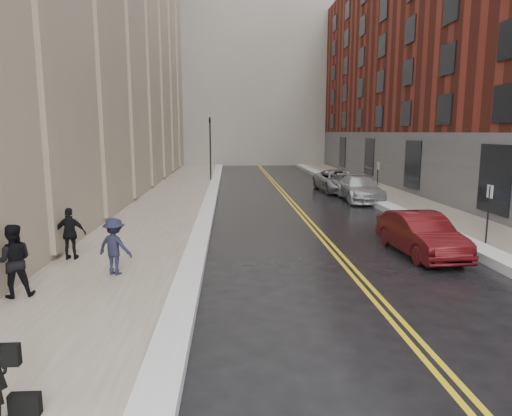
{
  "coord_description": "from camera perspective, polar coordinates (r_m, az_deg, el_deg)",
  "views": [
    {
      "loc": [
        -1.08,
        -7.11,
        4.04
      ],
      "look_at": [
        -0.23,
        7.41,
        1.6
      ],
      "focal_mm": 32.0,
      "sensor_mm": 36.0,
      "label": 1
    }
  ],
  "objects": [
    {
      "name": "ground",
      "position": [
        8.24,
        4.9,
        -19.83
      ],
      "size": [
        160.0,
        160.0,
        0.0
      ],
      "primitive_type": "plane",
      "color": "black",
      "rests_on": "ground"
    },
    {
      "name": "sidewalk_left",
      "position": [
        23.69,
        -11.59,
        -0.31
      ],
      "size": [
        4.0,
        64.0,
        0.15
      ],
      "primitive_type": "cube",
      "color": "gray",
      "rests_on": "ground"
    },
    {
      "name": "sidewalk_right",
      "position": [
        25.52,
        19.97,
        0.0
      ],
      "size": [
        3.0,
        64.0,
        0.15
      ],
      "primitive_type": "cube",
      "color": "gray",
      "rests_on": "ground"
    },
    {
      "name": "lane_stripe_a",
      "position": [
        23.71,
        5.1,
        -0.32
      ],
      "size": [
        0.12,
        64.0,
        0.01
      ],
      "primitive_type": "cube",
      "color": "gold",
      "rests_on": "ground"
    },
    {
      "name": "lane_stripe_b",
      "position": [
        23.75,
        5.67,
        -0.31
      ],
      "size": [
        0.12,
        64.0,
        0.01
      ],
      "primitive_type": "cube",
      "color": "gold",
      "rests_on": "ground"
    },
    {
      "name": "snow_ridge_left",
      "position": [
        23.46,
        -6.03,
        -0.13
      ],
      "size": [
        0.7,
        60.8,
        0.26
      ],
      "primitive_type": "cube",
      "color": "silver",
      "rests_on": "ground"
    },
    {
      "name": "snow_ridge_right",
      "position": [
        24.84,
        16.06,
        0.13
      ],
      "size": [
        0.85,
        60.8,
        0.3
      ],
      "primitive_type": "cube",
      "color": "silver",
      "rests_on": "ground"
    },
    {
      "name": "building_right",
      "position": [
        35.73,
        29.33,
        16.32
      ],
      "size": [
        14.0,
        50.0,
        18.0
      ],
      "primitive_type": "cube",
      "color": "maroon",
      "rests_on": "ground"
    },
    {
      "name": "tower_far_right",
      "position": [
        76.78,
        8.78,
        22.94
      ],
      "size": [
        22.0,
        18.0,
        44.0
      ],
      "primitive_type": "cube",
      "color": "slate",
      "rests_on": "ground"
    },
    {
      "name": "traffic_signal",
      "position": [
        37.15,
        -5.74,
        8.0
      ],
      "size": [
        0.18,
        0.15,
        5.2
      ],
      "color": "black",
      "rests_on": "ground"
    },
    {
      "name": "parking_sign_near",
      "position": [
        17.78,
        27.05,
        -0.21
      ],
      "size": [
        0.06,
        0.35,
        2.23
      ],
      "color": "black",
      "rests_on": "ground"
    },
    {
      "name": "parking_sign_far",
      "position": [
        28.68,
        14.95,
        3.83
      ],
      "size": [
        0.06,
        0.35,
        2.23
      ],
      "color": "black",
      "rests_on": "ground"
    },
    {
      "name": "car_maroon",
      "position": [
        16.02,
        19.89,
        -3.1
      ],
      "size": [
        1.73,
        4.32,
        1.4
      ],
      "primitive_type": "imported",
      "rotation": [
        0.0,
        0.0,
        0.06
      ],
      "color": "#480D10",
      "rests_on": "ground"
    },
    {
      "name": "car_silver_near",
      "position": [
        27.64,
        12.86,
        2.41
      ],
      "size": [
        2.2,
        5.12,
        1.47
      ],
      "primitive_type": "imported",
      "rotation": [
        0.0,
        0.0,
        -0.03
      ],
      "color": "#AFB2B7",
      "rests_on": "ground"
    },
    {
      "name": "car_silver_far",
      "position": [
        31.44,
        10.24,
        3.35
      ],
      "size": [
        2.76,
        5.49,
        1.49
      ],
      "primitive_type": "imported",
      "rotation": [
        0.0,
        0.0,
        0.06
      ],
      "color": "#919398",
      "rests_on": "ground"
    },
    {
      "name": "pedestrian_a",
      "position": [
        12.25,
        -28.08,
        -5.85
      ],
      "size": [
        1.03,
        0.92,
        1.76
      ],
      "primitive_type": "imported",
      "rotation": [
        0.0,
        0.0,
        3.49
      ],
      "color": "black",
      "rests_on": "sidewalk_left"
    },
    {
      "name": "pedestrian_b",
      "position": [
        13.12,
        -17.25,
        -4.6
      ],
      "size": [
        1.16,
        0.93,
        1.57
      ],
      "primitive_type": "imported",
      "rotation": [
        0.0,
        0.0,
        2.75
      ],
      "color": "#1C1E33",
      "rests_on": "sidewalk_left"
    },
    {
      "name": "pedestrian_c",
      "position": [
        15.09,
        -22.18,
        -2.99
      ],
      "size": [
        0.94,
        0.4,
        1.61
      ],
      "primitive_type": "imported",
      "rotation": [
        0.0,
        0.0,
        3.15
      ],
      "color": "black",
      "rests_on": "sidewalk_left"
    }
  ]
}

